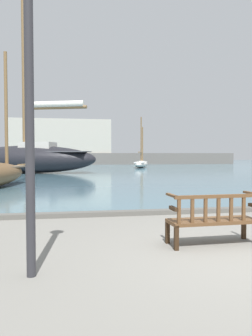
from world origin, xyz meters
The scene contains 8 objects.
ground_plane centered at (0.00, 0.00, 0.00)m, with size 160.00×160.00×0.00m, color gray.
harbor_water centered at (0.00, 44.00, 0.04)m, with size 100.00×80.00×0.08m, color slate.
quay_edge_kerb centered at (0.00, 3.85, 0.06)m, with size 40.00×0.30×0.12m, color #5B5954.
park_bench centered at (-0.06, 0.78, 0.47)m, with size 1.62×0.58×0.92m.
sailboat_far_starboard centered at (5.84, 33.31, 0.58)m, with size 3.16×6.54×6.00m.
sailboat_nearest_starboard centered at (-5.91, 23.50, 1.58)m, with size 13.22×6.90×16.64m.
lamp_post centered at (-3.08, -0.23, 2.46)m, with size 0.28×0.28×4.03m.
far_breakwater centered at (-1.80, 46.46, 2.44)m, with size 48.11×2.40×7.03m.
Camera 1 is at (-2.58, -4.64, 1.61)m, focal length 35.00 mm.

